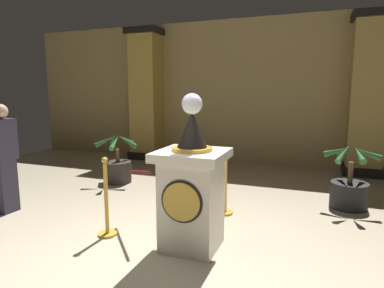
{
  "coord_description": "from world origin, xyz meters",
  "views": [
    {
      "loc": [
        1.67,
        -3.04,
        1.82
      ],
      "look_at": [
        0.37,
        0.42,
        1.24
      ],
      "focal_mm": 30.89,
      "sensor_mm": 36.0,
      "label": 1
    }
  ],
  "objects": [
    {
      "name": "stanchion_far",
      "position": [
        -0.76,
        0.35,
        0.36
      ],
      "size": [
        0.24,
        0.24,
        1.03
      ],
      "color": "gold",
      "rests_on": "ground_plane"
    },
    {
      "name": "pedestal_clock",
      "position": [
        0.37,
        0.42,
        0.71
      ],
      "size": [
        0.78,
        0.78,
        1.82
      ],
      "color": "silver",
      "rests_on": "ground_plane"
    },
    {
      "name": "bystander_guest",
      "position": [
        -2.69,
        0.52,
        0.88
      ],
      "size": [
        0.23,
        0.36,
        1.66
      ],
      "color": "#383347",
      "rests_on": "ground_plane"
    },
    {
      "name": "column_right",
      "position": [
        2.71,
        5.13,
        1.74
      ],
      "size": [
        0.87,
        0.87,
        3.51
      ],
      "color": "black",
      "rests_on": "ground_plane"
    },
    {
      "name": "ground_plane",
      "position": [
        0.0,
        0.0,
        0.0
      ],
      "size": [
        12.86,
        12.86,
        0.0
      ],
      "primitive_type": "plane",
      "color": "beige"
    },
    {
      "name": "back_wall",
      "position": [
        0.0,
        5.47,
        1.83
      ],
      "size": [
        12.86,
        0.16,
        3.65
      ],
      "primitive_type": "cube",
      "color": "tan",
      "rests_on": "ground_plane"
    },
    {
      "name": "velvet_rope",
      "position": [
        -0.15,
        0.99,
        0.79
      ],
      "size": [
        1.28,
        1.28,
        0.22
      ],
      "color": "#591419"
    },
    {
      "name": "potted_palm_right",
      "position": [
        2.24,
        2.58,
        0.32
      ],
      "size": [
        0.84,
        0.77,
        1.07
      ],
      "color": "black",
      "rests_on": "ground_plane"
    },
    {
      "name": "stanchion_near",
      "position": [
        0.46,
        1.63,
        0.35
      ],
      "size": [
        0.24,
        0.24,
        1.0
      ],
      "color": "gold",
      "rests_on": "ground_plane"
    },
    {
      "name": "potted_palm_left",
      "position": [
        -2.05,
        2.58,
        0.32
      ],
      "size": [
        0.85,
        0.86,
        1.05
      ],
      "color": "#2D2823",
      "rests_on": "ground_plane"
    },
    {
      "name": "column_left",
      "position": [
        -2.71,
        5.13,
        1.74
      ],
      "size": [
        0.89,
        0.89,
        3.51
      ],
      "color": "black",
      "rests_on": "ground_plane"
    }
  ]
}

